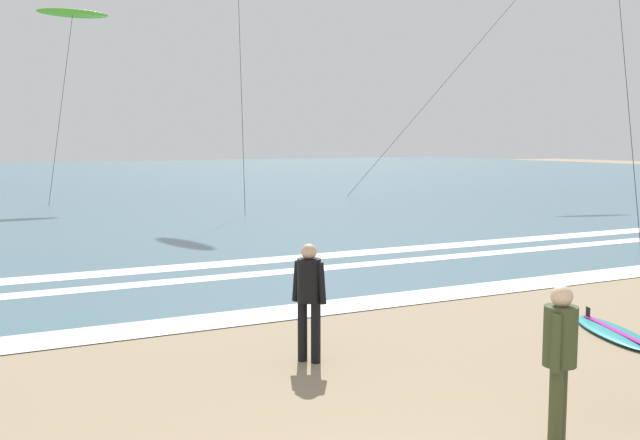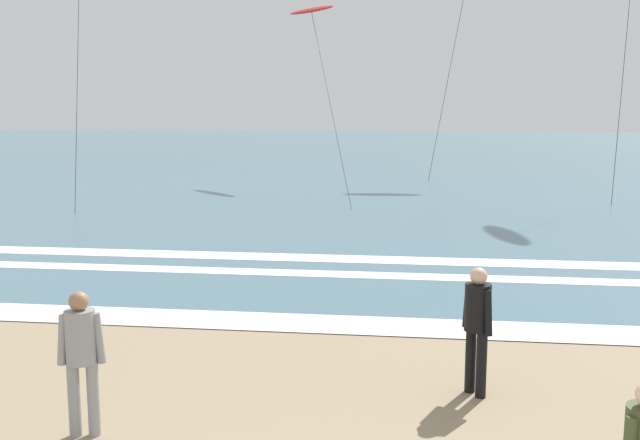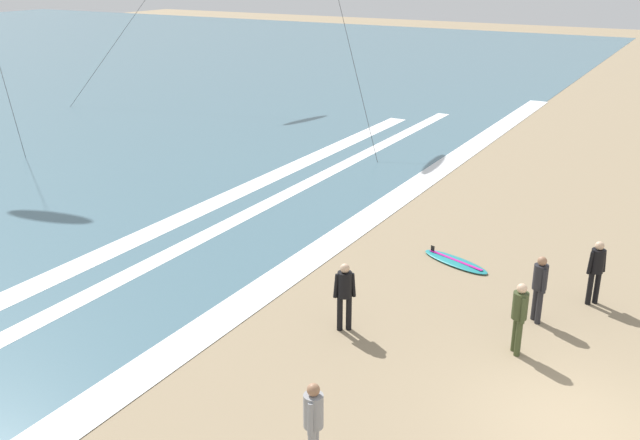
% 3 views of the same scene
% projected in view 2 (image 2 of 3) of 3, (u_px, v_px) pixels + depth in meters
% --- Properties ---
extents(ocean_surface, '(140.00, 90.00, 0.01)m').
position_uv_depth(ocean_surface, '(412.00, 153.00, 55.51)').
color(ocean_surface, '#476B7A').
rests_on(ocean_surface, ground).
extents(wave_foam_shoreline, '(59.39, 1.02, 0.01)m').
position_uv_depth(wave_foam_shoreline, '(427.00, 328.00, 11.75)').
color(wave_foam_shoreline, white).
rests_on(wave_foam_shoreline, ocean_surface).
extents(wave_foam_mid_break, '(47.39, 0.61, 0.01)m').
position_uv_depth(wave_foam_mid_break, '(421.00, 277.00, 15.25)').
color(wave_foam_mid_break, white).
rests_on(wave_foam_mid_break, ocean_surface).
extents(wave_foam_outer_break, '(41.21, 0.85, 0.01)m').
position_uv_depth(wave_foam_outer_break, '(453.00, 262.00, 16.71)').
color(wave_foam_outer_break, white).
rests_on(wave_foam_outer_break, ocean_surface).
extents(surfer_left_near, '(0.37, 0.46, 1.60)m').
position_uv_depth(surfer_left_near, '(477.00, 319.00, 8.92)').
color(surfer_left_near, black).
rests_on(surfer_left_near, ground).
extents(surfer_left_far, '(0.51, 0.32, 1.60)m').
position_uv_depth(surfer_left_far, '(81.00, 350.00, 7.79)').
color(surfer_left_far, gray).
rests_on(surfer_left_far, ground).
extents(kite_red_distant_low, '(4.24, 11.47, 8.15)m').
position_uv_depth(kite_red_distant_low, '(311.00, 11.00, 34.16)').
color(kite_red_distant_low, red).
rests_on(kite_red_distant_low, ground).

